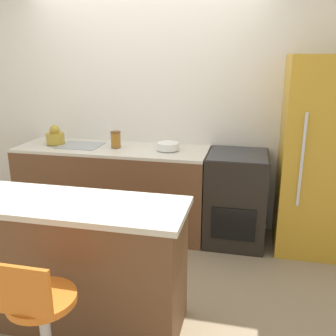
% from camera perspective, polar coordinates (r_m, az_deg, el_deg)
% --- Properties ---
extents(ground_plane, '(14.00, 14.00, 0.00)m').
position_cam_1_polar(ground_plane, '(3.89, -5.66, -11.48)').
color(ground_plane, '#998466').
extents(wall_back, '(8.00, 0.06, 2.60)m').
position_cam_1_polar(wall_back, '(4.14, -3.08, 9.30)').
color(wall_back, white).
rests_on(wall_back, ground_plane).
extents(back_counter, '(2.02, 0.66, 0.92)m').
position_cam_1_polar(back_counter, '(4.10, -8.34, -3.08)').
color(back_counter, brown).
rests_on(back_counter, ground_plane).
extents(kitchen_island, '(1.56, 0.56, 0.91)m').
position_cam_1_polar(kitchen_island, '(2.75, -14.02, -13.83)').
color(kitchen_island, brown).
rests_on(kitchen_island, ground_plane).
extents(oven_range, '(0.59, 0.67, 0.92)m').
position_cam_1_polar(oven_range, '(3.85, 10.30, -4.49)').
color(oven_range, black).
rests_on(oven_range, ground_plane).
extents(refrigerator, '(0.68, 0.66, 1.85)m').
position_cam_1_polar(refrigerator, '(3.77, 21.95, 1.53)').
color(refrigerator, gold).
rests_on(refrigerator, ground_plane).
extents(stool_chair, '(0.37, 0.37, 0.87)m').
position_cam_1_polar(stool_chair, '(2.30, -18.67, -21.74)').
color(stool_chair, '#B7B7BC').
rests_on(stool_chair, ground_plane).
extents(kettle, '(0.20, 0.20, 0.21)m').
position_cam_1_polar(kettle, '(4.23, -16.82, 4.63)').
color(kettle, '#B29333').
rests_on(kettle, back_counter).
extents(mixing_bowl, '(0.22, 0.22, 0.07)m').
position_cam_1_polar(mixing_bowl, '(3.79, -0.01, 3.34)').
color(mixing_bowl, white).
rests_on(mixing_bowl, back_counter).
extents(canister_jar, '(0.11, 0.11, 0.17)m').
position_cam_1_polar(canister_jar, '(3.93, -7.97, 4.38)').
color(canister_jar, '#9E6623').
rests_on(canister_jar, back_counter).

